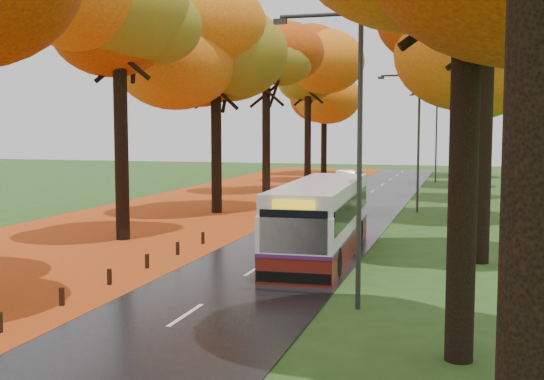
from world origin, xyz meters
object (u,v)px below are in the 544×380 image
at_px(streetlamp_near, 350,135).
at_px(bus, 321,217).
at_px(car_dark, 344,182).
at_px(car_white, 322,191).
at_px(streetlamp_mid, 414,131).
at_px(streetlamp_far, 434,130).
at_px(car_silver, 347,180).

xyz_separation_m(streetlamp_near, bus, (-2.29, 7.14, -3.21)).
height_order(bus, car_dark, bus).
bearing_deg(car_white, streetlamp_mid, -52.73).
xyz_separation_m(streetlamp_mid, streetlamp_far, (0.00, 22.00, 0.00)).
bearing_deg(car_dark, streetlamp_near, -87.76).
distance_m(streetlamp_near, car_silver, 35.95).
xyz_separation_m(bus, car_white, (-4.01, 19.05, -0.79)).
distance_m(streetlamp_far, car_silver, 11.43).
xyz_separation_m(streetlamp_mid, bus, (-2.29, -14.86, -3.21)).
xyz_separation_m(streetlamp_near, streetlamp_mid, (0.00, 22.00, 0.00)).
distance_m(streetlamp_near, bus, 8.16).
height_order(car_white, car_silver, car_silver).
xyz_separation_m(streetlamp_far, car_silver, (-6.15, -8.80, -3.92)).
height_order(streetlamp_near, streetlamp_far, same).
distance_m(bus, car_white, 19.48).
height_order(streetlamp_mid, streetlamp_far, same).
height_order(streetlamp_mid, car_silver, streetlamp_mid).
height_order(streetlamp_near, car_white, streetlamp_near).
relative_size(streetlamp_near, car_dark, 1.92).
distance_m(car_silver, car_dark, 0.59).
bearing_deg(car_silver, streetlamp_mid, -51.85).
bearing_deg(streetlamp_mid, car_silver, 114.98).
relative_size(streetlamp_far, bus, 0.74).
bearing_deg(car_silver, bus, -69.00).
height_order(bus, car_white, bus).
xyz_separation_m(streetlamp_mid, car_white, (-6.30, 4.19, -4.00)).
distance_m(bus, car_dark, 27.81).
bearing_deg(streetlamp_far, car_white, -109.47).
xyz_separation_m(streetlamp_far, car_white, (-6.30, -17.81, -4.00)).
bearing_deg(bus, car_dark, 95.61).
height_order(streetlamp_far, car_silver, streetlamp_far).
distance_m(streetlamp_far, car_white, 19.31).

